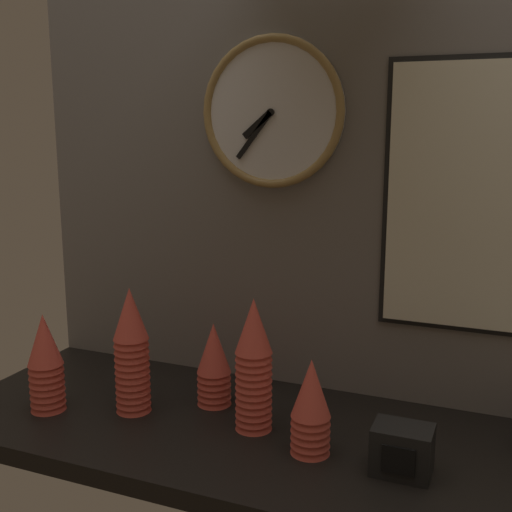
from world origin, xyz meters
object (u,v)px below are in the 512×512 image
cup_stack_left (132,350)px  menu_board (486,199)px  wall_clock (272,112)px  cup_stack_center_left (214,364)px  cup_stack_far_left (46,363)px  cup_stack_center_right (311,407)px  napkin_dispenser (402,450)px  cup_stack_center (254,365)px

cup_stack_left → menu_board: menu_board is taller
menu_board → wall_clock: bearing=-178.9°
cup_stack_center_left → cup_stack_far_left: cup_stack_far_left is taller
cup_stack_center_right → cup_stack_far_left: bearing=-176.2°
cup_stack_center_left → napkin_dispenser: cup_stack_center_left is taller
wall_clock → napkin_dispenser: size_ratio=3.19×
cup_stack_center → menu_board: size_ratio=0.49×
napkin_dispenser → cup_stack_center: bearing=169.7°
menu_board → cup_stack_center_left: bearing=-162.3°
cup_stack_far_left → napkin_dispenser: 0.79m
napkin_dispenser → wall_clock: bearing=141.2°
napkin_dispenser → cup_stack_center_right: bearing=178.0°
cup_stack_center_right → wall_clock: bearing=123.8°
cup_stack_left → napkin_dispenser: 0.62m
cup_stack_left → cup_stack_center: size_ratio=1.00×
cup_stack_center_right → cup_stack_center: size_ratio=0.68×
cup_stack_center_left → napkin_dispenser: (0.46, -0.14, -0.05)m
cup_stack_center_right → napkin_dispenser: (0.18, -0.01, -0.05)m
cup_stack_center → wall_clock: wall_clock is taller
cup_stack_center → wall_clock: size_ratio=0.82×
wall_clock → cup_stack_left: bearing=-130.1°
cup_stack_center_right → cup_stack_center_left: 0.30m
cup_stack_far_left → cup_stack_left: bearing=20.9°
cup_stack_far_left → napkin_dispenser: size_ratio=2.07×
cup_stack_far_left → menu_board: bearing=21.4°
cup_stack_center → cup_stack_left: bearing=-175.3°
cup_stack_center_right → napkin_dispenser: cup_stack_center_right is taller
cup_stack_center_right → cup_stack_far_left: cup_stack_far_left is taller
cup_stack_center_right → napkin_dispenser: 0.19m
cup_stack_center_left → cup_stack_center: bearing=-30.8°
wall_clock → menu_board: wall_clock is taller
menu_board → napkin_dispenser: menu_board is taller
wall_clock → cup_stack_center: bearing=-76.9°
cup_stack_center_right → cup_stack_far_left: 0.61m
cup_stack_center_right → cup_stack_center_left: same height
cup_stack_left → wall_clock: wall_clock is taller
cup_stack_center_left → cup_stack_far_left: bearing=-152.8°
cup_stack_center_left → wall_clock: 0.60m
menu_board → cup_stack_center: bearing=-148.9°
cup_stack_far_left → menu_board: 1.03m
cup_stack_center_left → cup_stack_far_left: size_ratio=0.86×
cup_stack_center → napkin_dispenser: cup_stack_center is taller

